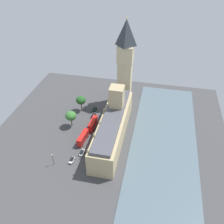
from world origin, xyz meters
name	(u,v)px	position (x,y,z in m)	size (l,w,h in m)	color
ground_plane	(109,136)	(0.00, 0.00, 0.00)	(126.12, 126.12, 0.00)	#424244
river_thames	(164,144)	(-29.36, 0.00, 0.12)	(33.92, 113.51, 0.25)	slate
parliament_building	(113,125)	(-1.99, -1.28, 7.54)	(12.54, 56.12, 25.29)	tan
clock_tower	(125,63)	(-2.09, -35.04, 27.74)	(9.20, 9.20, 53.64)	#CCBA8E
car_dark_green_near_tower	(94,109)	(14.29, -21.64, 0.89)	(2.00, 4.51, 1.74)	#19472D
car_black_midblock	(93,116)	(13.01, -14.97, 0.89)	(2.02, 4.18, 1.74)	black
double_decker_bus_leading	(93,123)	(10.63, -5.66, 2.63)	(2.88, 10.56, 4.75)	red
double_decker_bus_opposite_hall	(83,138)	(12.59, 6.72, 2.63)	(3.56, 10.70, 4.75)	red
car_silver_kerbside	(82,153)	(10.34, 15.61, 0.89)	(2.02, 4.57, 1.74)	#B7B7BC
car_white_corner	(72,160)	(13.59, 21.37, 0.88)	(2.05, 4.26, 1.74)	silver
pedestrian_trailing	(104,110)	(7.96, -22.31, 0.69)	(0.58, 0.48, 1.53)	navy
pedestrian_under_trees	(91,148)	(7.03, 11.65, 0.71)	(0.65, 0.58, 1.58)	#336B60
plane_tree_by_river_gate	(71,116)	(22.78, -4.20, 7.16)	(6.17, 6.17, 9.81)	brown
plane_tree_far_end	(81,100)	(22.04, -19.95, 7.48)	(5.95, 5.95, 10.05)	brown
street_lamp_slot_10	(53,158)	(21.29, 25.16, 4.85)	(0.56, 0.56, 7.06)	black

